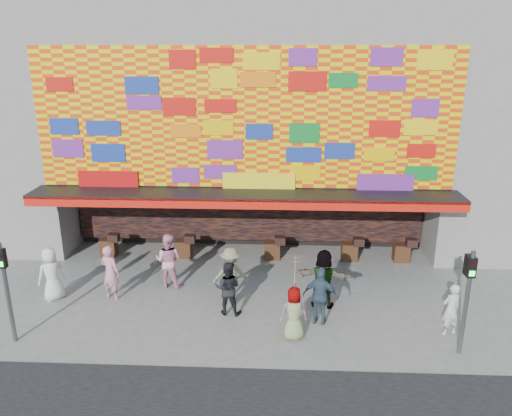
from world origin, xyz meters
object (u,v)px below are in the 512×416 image
(ped_b, at_px, (110,272))
(ped_f, at_px, (323,279))
(ped_d, at_px, (231,274))
(signal_left, at_px, (6,282))
(signal_right, at_px, (468,291))
(ped_h, at_px, (451,309))
(ped_g, at_px, (294,313))
(ped_i, at_px, (168,260))
(ped_e, at_px, (321,296))
(ped_a, at_px, (52,274))
(parasol, at_px, (295,270))
(ped_c, at_px, (228,288))

(ped_b, relative_size, ped_f, 0.97)
(ped_d, bearing_deg, signal_left, 15.33)
(signal_right, height_order, ped_b, signal_right)
(ped_b, relative_size, ped_h, 1.18)
(ped_g, bearing_deg, ped_i, -45.39)
(ped_b, xyz_separation_m, ped_g, (5.94, -2.11, -0.14))
(ped_d, bearing_deg, ped_e, 144.20)
(ped_b, height_order, ped_e, ped_b)
(ped_a, height_order, parasol, parasol)
(ped_c, distance_m, ped_e, 2.86)
(ped_a, xyz_separation_m, ped_b, (1.90, 0.13, 0.04))
(ped_e, distance_m, ped_i, 5.52)
(signal_left, xyz_separation_m, ped_g, (7.89, 0.50, -1.06))
(signal_left, relative_size, signal_right, 1.00)
(ped_b, distance_m, parasol, 6.41)
(ped_f, distance_m, ped_h, 3.83)
(ped_d, relative_size, ped_f, 0.94)
(ped_g, bearing_deg, signal_right, 164.38)
(ped_e, height_order, parasol, parasol)
(ped_a, bearing_deg, parasol, 123.94)
(ped_d, height_order, ped_f, ped_f)
(signal_left, distance_m, ped_g, 7.98)
(ped_b, height_order, ped_h, ped_b)
(signal_right, height_order, ped_i, signal_right)
(ped_d, height_order, ped_i, ped_i)
(ped_c, bearing_deg, ped_g, 153.07)
(signal_left, bearing_deg, ped_e, 8.78)
(signal_left, relative_size, ped_c, 1.74)
(signal_right, relative_size, ped_e, 1.65)
(ped_f, height_order, ped_i, ped_f)
(ped_a, bearing_deg, ped_d, 140.55)
(ped_b, bearing_deg, ped_a, 25.63)
(signal_right, relative_size, ped_b, 1.60)
(ped_i, bearing_deg, signal_left, 54.28)
(ped_h, bearing_deg, parasol, -14.70)
(ped_f, xyz_separation_m, parasol, (-0.97, -1.91, 1.17))
(signal_left, bearing_deg, ped_c, 17.29)
(signal_right, bearing_deg, ped_i, 157.64)
(signal_right, relative_size, ped_a, 1.67)
(parasol, bearing_deg, signal_right, -6.38)
(ped_a, xyz_separation_m, ped_g, (7.84, -1.98, -0.10))
(signal_right, height_order, ped_c, signal_right)
(ped_h, bearing_deg, ped_i, -37.18)
(ped_a, distance_m, ped_g, 8.08)
(ped_a, height_order, ped_d, ped_d)
(signal_left, bearing_deg, parasol, 3.65)
(ped_a, distance_m, ped_i, 3.77)
(ped_h, bearing_deg, ped_e, -26.43)
(ped_a, xyz_separation_m, ped_i, (3.60, 1.11, 0.06))
(ped_f, relative_size, ped_g, 1.21)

